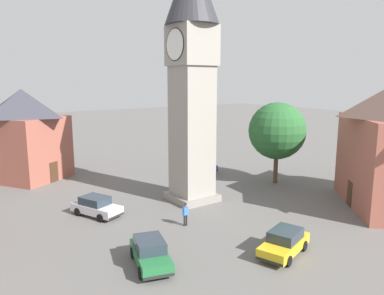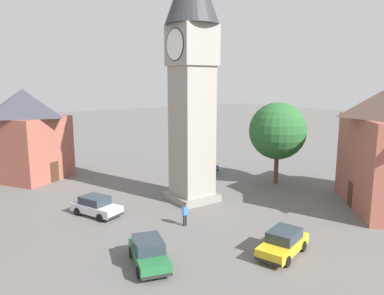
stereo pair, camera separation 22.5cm
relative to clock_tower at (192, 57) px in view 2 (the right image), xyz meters
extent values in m
plane|color=#605E5B|center=(0.00, 0.00, -12.34)|extent=(200.00, 200.00, 0.00)
cube|color=gray|center=(0.00, 0.00, -12.04)|extent=(3.71, 3.71, 0.60)
cube|color=gray|center=(0.00, 0.00, -6.25)|extent=(2.97, 2.97, 10.98)
cube|color=gray|center=(0.00, 0.00, 0.87)|extent=(3.33, 3.33, 3.27)
cylinder|color=white|center=(0.00, 1.69, 0.87)|extent=(2.49, 0.04, 2.49)
torus|color=black|center=(0.00, 1.70, 0.87)|extent=(2.55, 0.06, 2.55)
cube|color=black|center=(0.00, 1.73, 1.14)|extent=(0.05, 0.02, 0.70)
cube|color=black|center=(0.37, 1.73, 0.87)|extent=(0.95, 0.02, 0.04)
cylinder|color=white|center=(0.00, -1.69, 0.87)|extent=(2.49, 0.04, 2.49)
torus|color=black|center=(0.00, -1.70, 0.87)|extent=(2.55, 0.06, 2.55)
cube|color=gold|center=(11.72, -1.56, -11.75)|extent=(2.86, 4.42, 0.64)
cube|color=#28333D|center=(11.68, -1.42, -11.13)|extent=(2.12, 2.47, 0.64)
cylinder|color=black|center=(12.86, -2.50, -12.02)|extent=(0.40, 0.68, 0.64)
cylinder|color=black|center=(11.33, -2.98, -12.02)|extent=(0.40, 0.68, 0.64)
cylinder|color=black|center=(12.12, -0.15, -12.02)|extent=(0.40, 0.68, 0.64)
cylinder|color=black|center=(10.59, -0.63, -12.02)|extent=(0.40, 0.68, 0.64)
cube|color=black|center=(12.33, -3.49, -11.97)|extent=(1.62, 0.62, 0.16)
cube|color=silver|center=(-1.16, -8.31, -11.75)|extent=(4.44, 3.14, 0.64)
cube|color=#28333D|center=(-1.30, -8.37, -11.13)|extent=(2.54, 2.24, 0.64)
cylinder|color=black|center=(-0.33, -7.10, -12.02)|extent=(0.68, 0.45, 0.64)
cylinder|color=black|center=(0.28, -8.58, -12.02)|extent=(0.68, 0.45, 0.64)
cylinder|color=black|center=(-2.60, -8.04, -12.02)|extent=(0.68, 0.45, 0.64)
cylinder|color=black|center=(-1.99, -9.52, -12.02)|extent=(0.68, 0.45, 0.64)
cube|color=black|center=(0.71, -7.54, -11.97)|extent=(0.75, 1.59, 0.16)
cube|color=#2D5BB7|center=(-7.85, 6.74, -11.75)|extent=(4.33, 2.37, 0.64)
cube|color=#28333D|center=(-8.00, 6.72, -11.13)|extent=(2.33, 1.89, 0.64)
cylinder|color=black|center=(-6.78, 7.74, -12.02)|extent=(0.67, 0.33, 0.64)
cylinder|color=black|center=(-6.50, 6.16, -12.02)|extent=(0.67, 0.33, 0.64)
cylinder|color=black|center=(-9.20, 7.32, -12.02)|extent=(0.67, 0.33, 0.64)
cylinder|color=black|center=(-8.93, 5.75, -12.02)|extent=(0.67, 0.33, 0.64)
cube|color=black|center=(-5.86, 7.09, -11.97)|extent=(0.40, 1.66, 0.16)
cube|color=#236B38|center=(8.18, -8.79, -11.75)|extent=(4.42, 2.82, 0.64)
cube|color=#28333D|center=(8.03, -8.74, -11.13)|extent=(2.46, 2.10, 0.64)
cylinder|color=black|center=(9.59, -8.38, -12.02)|extent=(0.68, 0.40, 0.64)
cylinder|color=black|center=(9.12, -9.91, -12.02)|extent=(0.68, 0.40, 0.64)
cylinder|color=black|center=(7.23, -7.66, -12.02)|extent=(0.68, 0.40, 0.64)
cylinder|color=black|center=(6.77, -9.19, -12.02)|extent=(0.68, 0.40, 0.64)
cube|color=black|center=(10.11, -9.37, -11.97)|extent=(0.60, 1.63, 0.16)
cylinder|color=black|center=(4.54, -3.93, -11.93)|extent=(0.13, 0.13, 0.82)
cylinder|color=black|center=(4.54, -3.75, -11.93)|extent=(0.13, 0.13, 0.82)
cube|color=#386BB7|center=(4.54, -3.84, -11.22)|extent=(0.22, 0.36, 0.60)
cylinder|color=#386BB7|center=(4.54, -4.08, -11.27)|extent=(0.09, 0.09, 0.60)
cylinder|color=#386BB7|center=(4.54, -3.61, -11.27)|extent=(0.09, 0.09, 0.60)
sphere|color=#9E7051|center=(4.54, -3.84, -10.77)|extent=(0.22, 0.22, 0.22)
sphere|color=black|center=(4.55, -3.84, -10.75)|extent=(0.20, 0.20, 0.20)
cylinder|color=brown|center=(0.49, 10.20, -10.64)|extent=(0.44, 0.44, 3.40)
sphere|color=#28602D|center=(0.49, 10.20, -6.94)|extent=(5.74, 5.74, 5.74)
cube|color=#995142|center=(-16.25, -10.13, -9.01)|extent=(9.57, 9.29, 6.66)
pyramid|color=#383842|center=(-16.25, -10.13, -4.24)|extent=(10.05, 9.75, 2.88)
cube|color=#422819|center=(-13.14, -8.19, -11.29)|extent=(0.65, 0.98, 2.10)
cube|color=#422819|center=(8.97, 9.84, -11.29)|extent=(0.87, 0.80, 2.10)
camera|label=1|loc=(25.51, -18.31, -1.93)|focal=34.68mm
camera|label=2|loc=(25.64, -18.13, -1.93)|focal=34.68mm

